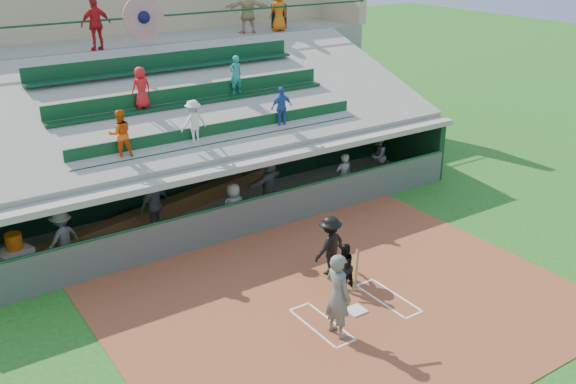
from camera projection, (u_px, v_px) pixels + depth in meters
ground at (356, 311)px, 15.28m from camera, size 100.00×100.00×0.00m
dirt_slab at (343, 302)px, 15.66m from camera, size 11.00×9.00×0.02m
home_plate at (356, 310)px, 15.27m from camera, size 0.43×0.43×0.03m
batters_box_chalk at (356, 311)px, 15.28m from camera, size 2.65×1.85×0.01m
dugout_floor at (221, 214)px, 20.46m from camera, size 16.00×3.50×0.04m
concourse_slab at (136, 101)px, 24.78m from camera, size 20.00×3.00×4.60m
grandstand at (167, 119)px, 22.50m from camera, size 20.40×10.40×7.80m
batter_at_plate at (338, 295)px, 14.04m from camera, size 0.89×0.80×2.00m
catcher at (344, 267)px, 16.01m from camera, size 0.66×0.54×1.24m
home_umpire at (330, 245)px, 16.65m from camera, size 1.17×0.84×1.63m
dugout_bench at (201, 196)px, 21.20m from camera, size 15.78×4.49×0.48m
white_table at (15, 262)px, 16.69m from camera, size 1.01×0.88×0.74m
water_cooler at (14, 241)px, 16.51m from camera, size 0.43×0.43×0.43m
dugout_player_a at (62, 238)px, 17.06m from camera, size 1.17×0.96×1.58m
dugout_player_b at (155, 205)px, 18.73m from camera, size 1.18×0.83×1.86m
dugout_player_c at (234, 208)px, 18.91m from camera, size 0.78×0.53×1.55m
dugout_player_d at (268, 183)px, 20.51m from camera, size 1.73×1.18×1.79m
dugout_player_e at (343, 177)px, 21.21m from camera, size 0.62×0.44×1.62m
dugout_player_f at (378, 156)px, 23.02m from camera, size 1.01×0.92×1.68m
trash_bin at (279, 16)px, 26.71m from camera, size 0.64×0.64×0.97m
concourse_staff_a at (96, 24)px, 21.56m from camera, size 1.06×0.50×1.77m
concourse_staff_b at (279, 11)px, 25.79m from camera, size 0.80×0.54×1.59m
concourse_staff_c at (247, 9)px, 25.27m from camera, size 1.83×1.07×1.88m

